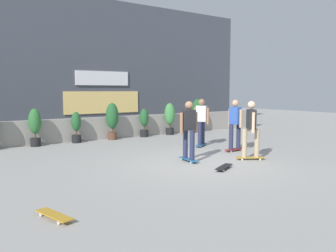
% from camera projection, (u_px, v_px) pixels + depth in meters
% --- Properties ---
extents(ground_plane, '(48.00, 48.00, 0.00)m').
position_uv_depth(ground_plane, '(199.00, 163.00, 9.65)').
color(ground_plane, '#9E9B96').
extents(planter_wall, '(18.00, 0.40, 0.90)m').
position_uv_depth(planter_wall, '(107.00, 128.00, 14.52)').
color(planter_wall, gray).
rests_on(planter_wall, ground).
extents(building_backdrop, '(20.00, 2.08, 6.50)m').
position_uv_depth(building_backdrop, '(72.00, 65.00, 17.51)').
color(building_backdrop, '#424751').
rests_on(building_backdrop, ground).
extents(potted_plant_1, '(0.45, 0.45, 1.36)m').
position_uv_depth(potted_plant_1, '(35.00, 125.00, 12.43)').
color(potted_plant_1, black).
rests_on(potted_plant_1, ground).
extents(potted_plant_2, '(0.36, 0.36, 1.19)m').
position_uv_depth(potted_plant_2, '(76.00, 127.00, 13.31)').
color(potted_plant_2, black).
rests_on(potted_plant_2, ground).
extents(potted_plant_3, '(0.51, 0.51, 1.49)m').
position_uv_depth(potted_plant_3, '(112.00, 118.00, 14.13)').
color(potted_plant_3, brown).
rests_on(potted_plant_3, ground).
extents(potted_plant_4, '(0.38, 0.38, 1.22)m').
position_uv_depth(potted_plant_4, '(144.00, 122.00, 15.00)').
color(potted_plant_4, black).
rests_on(potted_plant_4, ground).
extents(potted_plant_5, '(0.48, 0.48, 1.43)m').
position_uv_depth(potted_plant_5, '(170.00, 117.00, 15.75)').
color(potted_plant_5, black).
rests_on(potted_plant_5, ground).
extents(potted_plant_6, '(0.56, 0.56, 1.60)m').
position_uv_depth(potted_plant_6, '(198.00, 113.00, 16.65)').
color(potted_plant_6, brown).
rests_on(potted_plant_6, ground).
extents(skater_by_wall_right, '(0.78, 0.60, 1.70)m').
position_uv_depth(skater_by_wall_right, '(251.00, 127.00, 10.00)').
color(skater_by_wall_right, '#BF8C26').
rests_on(skater_by_wall_right, ground).
extents(skater_far_left, '(0.56, 0.82, 1.70)m').
position_uv_depth(skater_far_left, '(189.00, 128.00, 9.74)').
color(skater_far_left, '#266699').
rests_on(skater_far_left, ground).
extents(skater_by_wall_left, '(0.78, 0.60, 1.70)m').
position_uv_depth(skater_by_wall_left, '(201.00, 120.00, 12.41)').
color(skater_by_wall_left, '#266699').
rests_on(skater_by_wall_left, ground).
extents(skater_foreground, '(0.81, 0.56, 1.70)m').
position_uv_depth(skater_foreground, '(235.00, 123.00, 11.43)').
color(skater_foreground, maroon).
rests_on(skater_foreground, ground).
extents(skateboard_near_camera, '(0.39, 0.82, 0.08)m').
position_uv_depth(skateboard_near_camera, '(54.00, 215.00, 5.43)').
color(skateboard_near_camera, '#BF8C26').
rests_on(skateboard_near_camera, ground).
extents(skateboard_aside, '(0.80, 0.54, 0.08)m').
position_uv_depth(skateboard_aside, '(224.00, 167.00, 8.86)').
color(skateboard_aside, black).
rests_on(skateboard_aside, ground).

